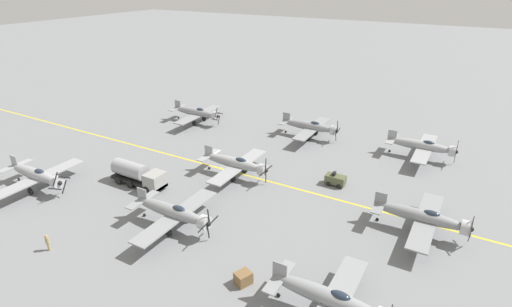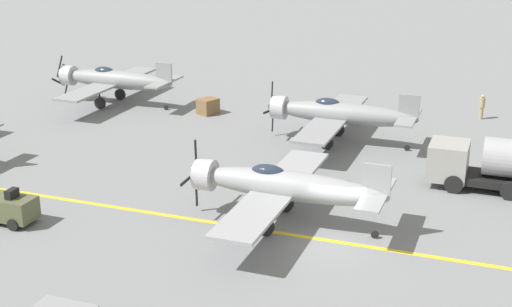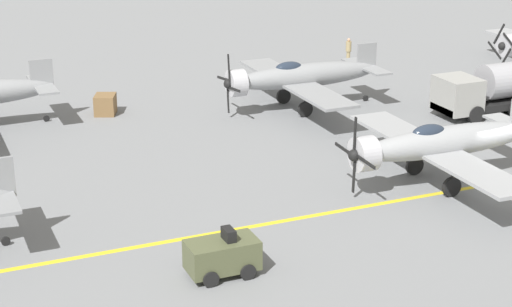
{
  "view_description": "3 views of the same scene",
  "coord_description": "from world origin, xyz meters",
  "px_view_note": "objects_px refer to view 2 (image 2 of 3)",
  "views": [
    {
      "loc": [
        41.65,
        29.13,
        25.4
      ],
      "look_at": [
        0.67,
        5.69,
        3.99
      ],
      "focal_mm": 28.0,
      "sensor_mm": 36.0,
      "label": 1
    },
    {
      "loc": [
        -29.2,
        -7.04,
        14.41
      ],
      "look_at": [
        4.95,
        5.62,
        2.05
      ],
      "focal_mm": 50.0,
      "sensor_mm": 36.0,
      "label": 2
    },
    {
      "loc": [
        -29.67,
        25.2,
        14.66
      ],
      "look_at": [
        3.89,
        10.81,
        1.67
      ],
      "focal_mm": 60.0,
      "sensor_mm": 36.0,
      "label": 3
    }
  ],
  "objects_px": {
    "airplane_far_right": "(113,80)",
    "supply_crate_by_tanker": "(208,106)",
    "fuel_tanker": "(504,165)",
    "ground_crew_walking": "(482,106)",
    "airplane_mid_right": "(338,114)",
    "tow_tractor": "(9,208)",
    "airplane_mid_center": "(282,186)"
  },
  "relations": [
    {
      "from": "airplane_mid_right",
      "to": "supply_crate_by_tanker",
      "type": "relative_size",
      "value": 8.58
    },
    {
      "from": "ground_crew_walking",
      "to": "supply_crate_by_tanker",
      "type": "relative_size",
      "value": 1.31
    },
    {
      "from": "fuel_tanker",
      "to": "tow_tractor",
      "type": "relative_size",
      "value": 3.08
    },
    {
      "from": "fuel_tanker",
      "to": "ground_crew_walking",
      "type": "bearing_deg",
      "value": 7.88
    },
    {
      "from": "ground_crew_walking",
      "to": "supply_crate_by_tanker",
      "type": "distance_m",
      "value": 20.19
    },
    {
      "from": "airplane_mid_center",
      "to": "fuel_tanker",
      "type": "xyz_separation_m",
      "value": [
        8.29,
        -9.84,
        -0.5
      ]
    },
    {
      "from": "ground_crew_walking",
      "to": "airplane_far_right",
      "type": "bearing_deg",
      "value": 101.86
    },
    {
      "from": "tow_tractor",
      "to": "airplane_far_right",
      "type": "bearing_deg",
      "value": 18.28
    },
    {
      "from": "airplane_mid_center",
      "to": "fuel_tanker",
      "type": "relative_size",
      "value": 1.5
    },
    {
      "from": "tow_tractor",
      "to": "ground_crew_walking",
      "type": "height_order",
      "value": "ground_crew_walking"
    },
    {
      "from": "airplane_far_right",
      "to": "fuel_tanker",
      "type": "distance_m",
      "value": 30.68
    },
    {
      "from": "airplane_mid_right",
      "to": "airplane_mid_center",
      "type": "xyz_separation_m",
      "value": [
        -13.48,
        -0.63,
        -0.0
      ]
    },
    {
      "from": "airplane_mid_center",
      "to": "fuel_tanker",
      "type": "height_order",
      "value": "airplane_mid_center"
    },
    {
      "from": "airplane_mid_center",
      "to": "airplane_far_right",
      "type": "height_order",
      "value": "airplane_mid_center"
    },
    {
      "from": "airplane_mid_center",
      "to": "ground_crew_walking",
      "type": "height_order",
      "value": "airplane_mid_center"
    },
    {
      "from": "airplane_far_right",
      "to": "supply_crate_by_tanker",
      "type": "bearing_deg",
      "value": -82.11
    },
    {
      "from": "airplane_far_right",
      "to": "tow_tractor",
      "type": "bearing_deg",
      "value": -154.55
    },
    {
      "from": "fuel_tanker",
      "to": "supply_crate_by_tanker",
      "type": "relative_size",
      "value": 5.72
    },
    {
      "from": "airplane_far_right",
      "to": "airplane_mid_center",
      "type": "bearing_deg",
      "value": -123.79
    },
    {
      "from": "airplane_mid_right",
      "to": "fuel_tanker",
      "type": "xyz_separation_m",
      "value": [
        -5.19,
        -10.48,
        -0.5
      ]
    },
    {
      "from": "tow_tractor",
      "to": "ground_crew_walking",
      "type": "relative_size",
      "value": 1.42
    },
    {
      "from": "airplane_mid_right",
      "to": "tow_tractor",
      "type": "xyz_separation_m",
      "value": [
        -17.95,
        11.85,
        -1.22
      ]
    },
    {
      "from": "airplane_far_right",
      "to": "supply_crate_by_tanker",
      "type": "height_order",
      "value": "airplane_far_right"
    },
    {
      "from": "ground_crew_walking",
      "to": "supply_crate_by_tanker",
      "type": "bearing_deg",
      "value": 106.28
    },
    {
      "from": "airplane_mid_right",
      "to": "airplane_mid_center",
      "type": "relative_size",
      "value": 1.0
    },
    {
      "from": "airplane_far_right",
      "to": "tow_tractor",
      "type": "height_order",
      "value": "airplane_far_right"
    },
    {
      "from": "fuel_tanker",
      "to": "tow_tractor",
      "type": "bearing_deg",
      "value": 119.76
    },
    {
      "from": "airplane_mid_right",
      "to": "supply_crate_by_tanker",
      "type": "xyz_separation_m",
      "value": [
        3.61,
        10.9,
        -1.43
      ]
    },
    {
      "from": "airplane_mid_right",
      "to": "supply_crate_by_tanker",
      "type": "bearing_deg",
      "value": 73.98
    },
    {
      "from": "airplane_far_right",
      "to": "fuel_tanker",
      "type": "height_order",
      "value": "airplane_far_right"
    },
    {
      "from": "supply_crate_by_tanker",
      "to": "tow_tractor",
      "type": "bearing_deg",
      "value": 177.48
    },
    {
      "from": "airplane_mid_right",
      "to": "tow_tractor",
      "type": "distance_m",
      "value": 21.54
    }
  ]
}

